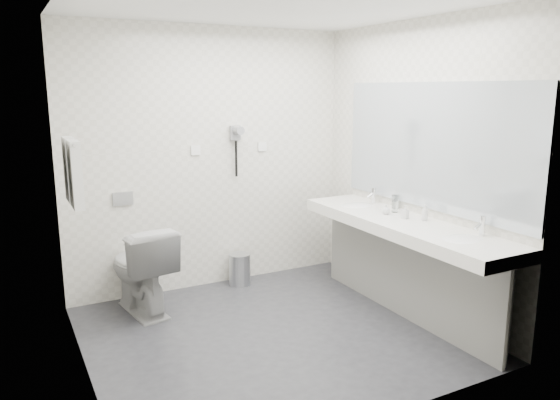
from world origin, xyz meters
TOP-DOWN VIEW (x-y plane):
  - floor at (0.00, 0.00)m, footprint 2.80×2.80m
  - ceiling at (0.00, 0.00)m, footprint 2.80×2.80m
  - wall_back at (0.00, 1.30)m, footprint 2.80×0.00m
  - wall_front at (0.00, -1.30)m, footprint 2.80×0.00m
  - wall_left at (-1.40, 0.00)m, footprint 0.00×2.60m
  - wall_right at (1.40, 0.00)m, footprint 0.00×2.60m
  - vanity_counter at (1.12, -0.20)m, footprint 0.55×2.20m
  - vanity_panel at (1.15, -0.20)m, footprint 0.03×2.15m
  - vanity_post_near at (1.18, -1.24)m, footprint 0.06×0.06m
  - vanity_post_far at (1.18, 0.84)m, footprint 0.06×0.06m
  - mirror at (1.39, -0.20)m, footprint 0.02×2.20m
  - basin_near at (1.12, -0.85)m, footprint 0.40×0.31m
  - basin_far at (1.12, 0.45)m, footprint 0.40×0.31m
  - faucet_near at (1.32, -0.85)m, footprint 0.04×0.04m
  - faucet_far at (1.32, 0.45)m, footprint 0.04×0.04m
  - soap_bottle_a at (1.17, -0.17)m, footprint 0.07×0.07m
  - soap_bottle_b at (1.13, 0.03)m, footprint 0.10×0.10m
  - soap_bottle_c at (1.27, -0.30)m, footprint 0.07×0.07m
  - glass_left at (1.25, 0.06)m, footprint 0.06×0.06m
  - glass_right at (1.36, 0.18)m, footprint 0.09×0.09m
  - toilet at (-0.81, 0.92)m, footprint 0.55×0.83m
  - flush_plate at (-0.85, 1.29)m, footprint 0.18×0.02m
  - pedal_bin at (0.22, 1.13)m, footprint 0.22×0.22m
  - bin_lid at (0.22, 1.13)m, footprint 0.21×0.21m
  - towel_rail at (-1.35, 0.55)m, footprint 0.02×0.62m
  - towel_near at (-1.34, 0.41)m, footprint 0.07×0.24m
  - towel_far at (-1.34, 0.69)m, footprint 0.07×0.24m
  - dryer_cradle at (0.25, 1.27)m, footprint 0.10×0.04m
  - dryer_barrel at (0.25, 1.20)m, footprint 0.08×0.14m
  - dryer_cord at (0.25, 1.26)m, footprint 0.02×0.02m
  - switch_plate_a at (-0.15, 1.29)m, footprint 0.09×0.02m
  - switch_plate_b at (0.55, 1.29)m, footprint 0.09×0.02m

SIDE VIEW (x-z plane):
  - floor at x=0.00m, z-range 0.00..0.00m
  - pedal_bin at x=0.22m, z-range 0.00..0.30m
  - bin_lid at x=0.22m, z-range 0.30..0.32m
  - vanity_panel at x=1.15m, z-range 0.00..0.75m
  - vanity_post_near at x=1.18m, z-range 0.00..0.75m
  - vanity_post_far at x=1.18m, z-range 0.00..0.75m
  - toilet at x=-0.81m, z-range 0.00..0.78m
  - vanity_counter at x=1.12m, z-range 0.75..0.85m
  - basin_near at x=1.12m, z-range 0.81..0.86m
  - basin_far at x=1.12m, z-range 0.81..0.86m
  - soap_bottle_b at x=1.13m, z-range 0.85..0.94m
  - glass_left at x=1.25m, z-range 0.85..0.95m
  - soap_bottle_a at x=1.17m, z-range 0.85..0.96m
  - glass_right at x=1.36m, z-range 0.85..0.97m
  - soap_bottle_c at x=1.27m, z-range 0.85..0.99m
  - faucet_near at x=1.32m, z-range 0.85..1.00m
  - faucet_far at x=1.32m, z-range 0.85..1.00m
  - flush_plate at x=-0.85m, z-range 0.89..1.01m
  - wall_back at x=0.00m, z-range -0.15..2.65m
  - wall_front at x=0.00m, z-range -0.15..2.65m
  - wall_left at x=-1.40m, z-range -0.05..2.55m
  - wall_right at x=1.40m, z-range -0.05..2.55m
  - dryer_cord at x=0.25m, z-range 1.07..1.43m
  - towel_near at x=-1.34m, z-range 1.09..1.57m
  - towel_far at x=-1.34m, z-range 1.09..1.57m
  - switch_plate_a at x=-0.15m, z-range 1.31..1.40m
  - switch_plate_b at x=0.55m, z-range 1.31..1.40m
  - mirror at x=1.39m, z-range 0.92..1.98m
  - dryer_cradle at x=0.25m, z-range 1.43..1.57m
  - dryer_barrel at x=0.25m, z-range 1.49..1.57m
  - towel_rail at x=-1.35m, z-range 1.54..1.56m
  - ceiling at x=0.00m, z-range 2.50..2.50m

